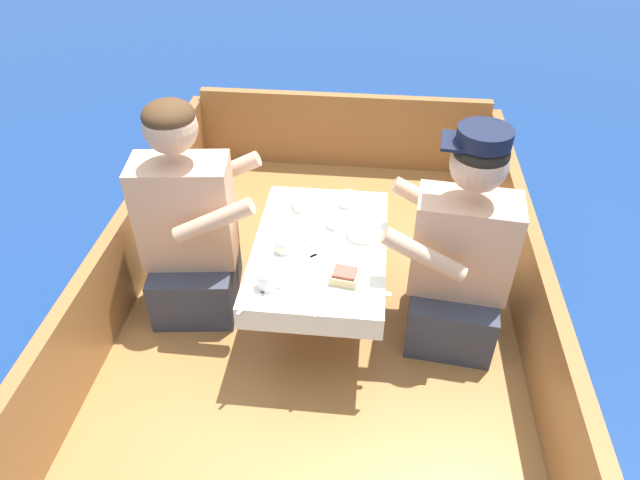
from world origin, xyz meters
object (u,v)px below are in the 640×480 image
coffee_cup_starboard (267,279)px  tin_can (283,246)px  person_port (190,229)px  person_starboard (459,258)px  sandwich (345,276)px  coffee_cup_port (348,199)px  coffee_cup_center (335,221)px

coffee_cup_starboard → tin_can: 0.22m
person_port → person_starboard: bearing=-10.3°
sandwich → coffee_cup_starboard: (-0.29, -0.05, 0.00)m
person_port → coffee_cup_port: 0.72m
person_port → person_starboard: 1.15m
coffee_cup_starboard → sandwich: bearing=10.3°
sandwich → coffee_cup_center: (-0.07, 0.35, -0.00)m
person_port → sandwich: size_ratio=8.58×
coffee_cup_starboard → coffee_cup_center: bearing=61.2°
coffee_cup_starboard → tin_can: (0.03, 0.22, -0.01)m
person_port → coffee_cup_center: bearing=-0.3°
tin_can → person_starboard: bearing=4.0°
person_port → sandwich: 0.75m
coffee_cup_port → coffee_cup_starboard: (-0.27, -0.58, -0.00)m
coffee_cup_center → tin_can: 0.27m
person_port → coffee_cup_center: (0.63, 0.07, 0.04)m
coffee_cup_port → coffee_cup_center: 0.17m
coffee_cup_center → person_starboard: bearing=-14.9°
coffee_cup_port → sandwich: bearing=-87.6°
person_starboard → sandwich: person_starboard is taller
person_port → coffee_cup_starboard: person_port is taller
sandwich → person_starboard: bearing=25.1°
person_port → coffee_cup_starboard: (0.41, -0.33, 0.04)m
coffee_cup_center → tin_can: bearing=-136.1°
coffee_cup_starboard → coffee_cup_center: (0.22, 0.41, -0.01)m
sandwich → coffee_cup_port: (-0.02, 0.52, 0.00)m
coffee_cup_center → person_port: bearing=-173.3°
sandwich → tin_can: 0.31m
sandwich → coffee_cup_port: coffee_cup_port is taller
person_starboard → coffee_cup_starboard: person_starboard is taller
person_port → coffee_cup_starboard: 0.53m
coffee_cup_port → coffee_cup_starboard: 0.63m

